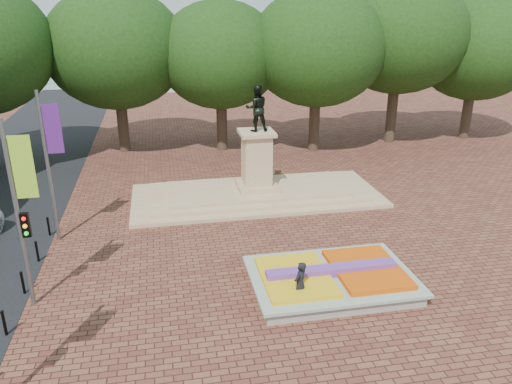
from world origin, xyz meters
TOP-DOWN VIEW (x-y plane):
  - ground at (0.00, 0.00)m, footprint 90.00×90.00m
  - flower_bed at (1.03, -2.00)m, footprint 6.30×4.30m
  - monument at (0.00, 8.00)m, footprint 14.00×6.00m
  - tree_row_back at (2.33, 18.00)m, footprint 44.80×8.80m
  - banner_poles at (-10.08, -1.31)m, footprint 0.88×11.17m
  - bollard_row at (-10.70, -1.50)m, footprint 0.12×13.12m
  - pedestrian at (-0.54, -2.90)m, footprint 0.74×0.74m

SIDE VIEW (x-z plane):
  - ground at x=0.00m, z-range 0.00..0.00m
  - flower_bed at x=1.03m, z-range -0.08..0.83m
  - bollard_row at x=-10.70m, z-range 0.04..1.02m
  - pedestrian at x=-0.54m, z-range 0.00..1.73m
  - monument at x=0.00m, z-range -2.32..4.09m
  - banner_poles at x=-10.08m, z-range 0.38..7.38m
  - tree_row_back at x=2.33m, z-range 1.46..11.89m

